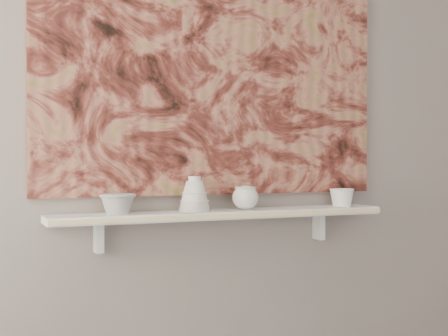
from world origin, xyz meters
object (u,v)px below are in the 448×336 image
cup_cream (245,198)px  bowl_white (342,197)px  bowl_grey (118,204)px  shelf (223,214)px  painting (216,62)px  bell_vessel (194,194)px

cup_cream → bowl_white: (0.47, 0.00, -0.01)m
bowl_grey → bowl_white: 1.00m
bowl_white → shelf: bearing=180.0°
shelf → bowl_white: bearing=0.0°
bowl_grey → cup_cream: (0.53, 0.00, 0.01)m
painting → cup_cream: (0.10, -0.08, -0.56)m
painting → bowl_grey: (-0.43, -0.08, -0.57)m
bowl_white → painting: bearing=171.9°
bowl_grey → bell_vessel: bell_vessel is taller
painting → cup_cream: size_ratio=13.93×
bell_vessel → bowl_white: bell_vessel is taller
cup_cream → bowl_grey: bearing=180.0°
painting → cup_cream: bearing=-39.3°
painting → bell_vessel: 0.56m
bowl_grey → cup_cream: cup_cream is taller
cup_cream → bowl_white: cup_cream is taller
shelf → cup_cream: 0.12m
painting → cup_cream: 0.58m
shelf → bell_vessel: (-0.12, 0.00, 0.09)m
painting → bowl_white: size_ratio=13.88×
cup_cream → bell_vessel: 0.22m
painting → bell_vessel: size_ratio=10.69×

